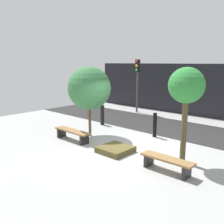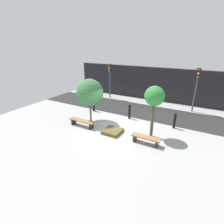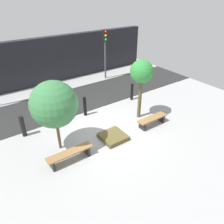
{
  "view_description": "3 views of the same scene",
  "coord_description": "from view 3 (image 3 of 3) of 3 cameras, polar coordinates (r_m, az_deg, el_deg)",
  "views": [
    {
      "loc": [
        5.66,
        -6.93,
        3.17
      ],
      "look_at": [
        -0.52,
        -0.2,
        1.34
      ],
      "focal_mm": 40.0,
      "sensor_mm": 36.0,
      "label": 1
    },
    {
      "loc": [
        4.67,
        -8.97,
        5.18
      ],
      "look_at": [
        -0.3,
        -0.11,
        1.16
      ],
      "focal_mm": 28.0,
      "sensor_mm": 36.0,
      "label": 2
    },
    {
      "loc": [
        -4.6,
        -7.0,
        5.97
      ],
      "look_at": [
        0.2,
        -0.21,
        1.14
      ],
      "focal_mm": 35.0,
      "sensor_mm": 36.0,
      "label": 3
    }
  ],
  "objects": [
    {
      "name": "ground_plane",
      "position": [
        10.29,
        -1.58,
        -5.36
      ],
      "size": [
        18.0,
        18.0,
        0.0
      ],
      "primitive_type": "plane",
      "color": "#9F9F9F"
    },
    {
      "name": "road_strip",
      "position": [
        13.21,
        -10.95,
        2.71
      ],
      "size": [
        18.0,
        3.3,
        0.01
      ],
      "primitive_type": "cube",
      "color": "#272727",
      "rests_on": "ground"
    },
    {
      "name": "building_facade",
      "position": [
        15.82,
        -17.32,
        12.56
      ],
      "size": [
        16.2,
        0.5,
        3.09
      ],
      "primitive_type": "cube",
      "color": "black",
      "rests_on": "ground"
    },
    {
      "name": "bench_left",
      "position": [
        8.74,
        -10.93,
        -10.8
      ],
      "size": [
        1.84,
        0.41,
        0.44
      ],
      "rotation": [
        0.0,
        0.0,
        0.0
      ],
      "color": "black",
      "rests_on": "ground"
    },
    {
      "name": "bench_right",
      "position": [
        10.82,
        10.45,
        -2.0
      ],
      "size": [
        1.62,
        0.42,
        0.43
      ],
      "rotation": [
        0.0,
        0.0,
        -0.0
      ],
      "color": "black",
      "rests_on": "ground"
    },
    {
      "name": "planter_bed",
      "position": [
        9.85,
        0.3,
        -6.48
      ],
      "size": [
        1.07,
        1.08,
        0.2
      ],
      "primitive_type": "cube",
      "color": "brown",
      "rests_on": "ground"
    },
    {
      "name": "tree_behind_left_bench",
      "position": [
        8.53,
        -14.91,
        1.94
      ],
      "size": [
        1.84,
        1.84,
        3.01
      ],
      "color": "brown",
      "rests_on": "ground"
    },
    {
      "name": "tree_behind_right_bench",
      "position": [
        10.52,
        7.74,
        10.12
      ],
      "size": [
        1.11,
        1.11,
        3.04
      ],
      "color": "#4E4428",
      "rests_on": "ground"
    },
    {
      "name": "bollard_far_left",
      "position": [
        10.59,
        -22.27,
        -3.46
      ],
      "size": [
        0.21,
        0.21,
        1.02
      ],
      "primitive_type": "cylinder",
      "color": "black",
      "rests_on": "ground"
    },
    {
      "name": "bollard_left",
      "position": [
        11.45,
        -7.08,
        1.48
      ],
      "size": [
        0.17,
        0.17,
        1.05
      ],
      "primitive_type": "cylinder",
      "color": "black",
      "rests_on": "ground"
    },
    {
      "name": "bollard_center",
      "position": [
        13.06,
        5.22,
        5.28
      ],
      "size": [
        0.16,
        0.16,
        1.02
      ],
      "primitive_type": "cylinder",
      "color": "black",
      "rests_on": "ground"
    },
    {
      "name": "traffic_light_mid_west",
      "position": [
        15.74,
        -1.81,
        16.98
      ],
      "size": [
        0.28,
        0.27,
        3.45
      ],
      "color": "#4C4C4C",
      "rests_on": "ground"
    }
  ]
}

